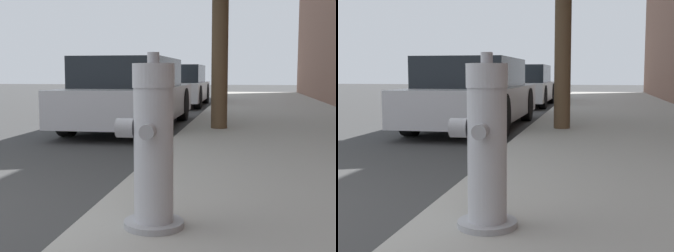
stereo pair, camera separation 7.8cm
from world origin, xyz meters
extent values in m
cylinder|color=#97979C|center=(2.16, 0.09, 0.17)|extent=(0.34, 0.34, 0.04)
cylinder|color=#B2B2B7|center=(2.16, 0.09, 0.56)|extent=(0.22, 0.22, 0.75)
cylinder|color=#B2B2B7|center=(2.16, 0.09, 1.00)|extent=(0.23, 0.23, 0.13)
cylinder|color=#97979C|center=(2.16, 0.09, 1.09)|extent=(0.07, 0.07, 0.06)
cylinder|color=#97979C|center=(2.16, -0.06, 0.71)|extent=(0.08, 0.08, 0.08)
cylinder|color=#97979C|center=(2.16, 0.24, 0.71)|extent=(0.08, 0.08, 0.08)
cylinder|color=#97979C|center=(2.00, 0.09, 0.71)|extent=(0.10, 0.11, 0.11)
cube|color=#B7B7BC|center=(0.57, 6.10, 0.48)|extent=(1.66, 4.52, 0.57)
cube|color=black|center=(0.57, 5.92, 1.03)|extent=(1.52, 2.48, 0.52)
cylinder|color=black|center=(-0.18, 7.50, 0.35)|extent=(0.20, 0.70, 0.70)
cylinder|color=black|center=(1.32, 7.50, 0.35)|extent=(0.20, 0.70, 0.70)
cylinder|color=black|center=(-0.18, 4.70, 0.35)|extent=(0.20, 0.70, 0.70)
cylinder|color=black|center=(1.32, 4.70, 0.35)|extent=(0.20, 0.70, 0.70)
cube|color=silver|center=(0.55, 12.17, 0.46)|extent=(1.65, 4.09, 0.55)
cube|color=black|center=(0.55, 12.00, 1.00)|extent=(1.52, 2.25, 0.53)
cylinder|color=black|center=(-0.19, 13.44, 0.34)|extent=(0.20, 0.68, 0.68)
cylinder|color=black|center=(1.30, 13.44, 0.34)|extent=(0.20, 0.68, 0.68)
cylinder|color=black|center=(-0.19, 10.90, 0.34)|extent=(0.20, 0.68, 0.68)
cylinder|color=black|center=(1.30, 10.90, 0.34)|extent=(0.20, 0.68, 0.68)
cylinder|color=brown|center=(2.25, 4.99, 1.53)|extent=(0.26, 0.26, 2.76)
camera|label=1|loc=(2.67, -2.42, 1.01)|focal=50.00mm
camera|label=2|loc=(2.74, -2.41, 1.01)|focal=50.00mm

